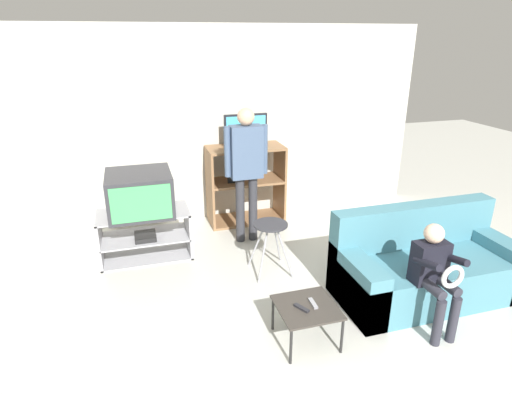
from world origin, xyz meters
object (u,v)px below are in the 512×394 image
Objects in this scene: tv_stand at (145,235)px; couch at (425,267)px; remote_control_white at (313,303)px; person_seated_child at (435,270)px; snack_table at (307,310)px; television_main at (140,193)px; television_flat at (246,131)px; folding_stool at (271,232)px; media_shelf at (246,184)px; remote_control_black at (301,308)px; person_standing_adult at (246,163)px.

couch reaches higher than tv_stand.
remote_control_white is 0.15× the size of person_seated_child.
person_seated_child reaches higher than couch.
tv_stand reaches higher than snack_table.
television_main is 3.12m from couch.
television_flat reaches higher than television_main.
person_seated_child is at bearing -7.16° from snack_table.
snack_table is 0.07m from remote_control_white.
media_shelf is at bearing 85.56° from folding_stool.
media_shelf is 1.09× the size of person_seated_child.
remote_control_black is at bearing -58.99° from television_main.
media_shelf is 0.63× the size of person_standing_adult.
media_shelf reaches higher than tv_stand.
snack_table is (-0.18, -2.61, -0.23)m from media_shelf.
remote_control_black is at bearing -59.22° from tv_stand.
folding_stool is 1.18× the size of snack_table.
television_flat reaches higher than tv_stand.
television_main is 1.22× the size of folding_stool.
person_seated_child is (1.08, -2.14, -0.44)m from person_standing_adult.
remote_control_white is 0.08× the size of couch.
media_shelf is 2.62m from snack_table.
remote_control_white is at bearing -90.61° from folding_stool.
television_main reaches higher than couch.
media_shelf is 0.73m from television_flat.
tv_stand is 2.10× the size of snack_table.
snack_table is 2.13m from person_standing_adult.
folding_stool is at bearing 128.16° from person_seated_child.
snack_table is (-0.19, -2.61, -0.96)m from television_flat.
person_seated_child is (1.05, -0.15, 0.23)m from remote_control_white.
remote_control_white is 1.09m from person_seated_child.
television_flat is 2.98m from person_seated_child.
tv_stand is at bearing 122.32° from snack_table.
television_flat is 1.00× the size of folding_stool.
person_seated_child is at bearing -34.23° from remote_control_black.
couch reaches higher than remote_control_white.
person_seated_child reaches higher than snack_table.
remote_control_white reaches higher than snack_table.
remote_control_black and remote_control_white have the same top height.
person_seated_child is at bearing -71.33° from media_shelf.
television_flat is (1.41, 0.68, 0.99)m from tv_stand.
television_main is at bearing 171.30° from tv_stand.
tv_stand is 7.17× the size of remote_control_white.
television_main reaches higher than snack_table.
couch is at bearing 13.49° from snack_table.
media_shelf is 7.38× the size of remote_control_white.
remote_control_black is (-0.13, -1.20, -0.12)m from folding_stool.
media_shelf is 1.43m from folding_stool.
folding_stool is 4.03× the size of remote_control_black.
couch is (2.64, -1.59, -0.50)m from television_main.
person_seated_child is (0.93, -2.75, 0.04)m from media_shelf.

